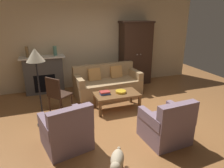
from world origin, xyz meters
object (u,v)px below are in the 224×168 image
at_px(book_stack, 105,93).
at_px(side_chair_wooden, 57,93).
at_px(armoire, 135,53).
at_px(couch, 107,84).
at_px(fruit_bowl, 121,92).
at_px(dog, 117,161).
at_px(floor_lamp, 36,60).
at_px(armchair_near_left, 67,132).
at_px(armchair_near_right, 166,126).
at_px(fireplace, 44,74).
at_px(mantel_vase_jade, 55,51).
at_px(coffee_table, 117,95).
at_px(mantel_vase_bronze, 27,52).

xyz_separation_m(book_stack, side_chair_wooden, (-1.11, 0.25, 0.05)).
xyz_separation_m(armoire, couch, (-1.21, -0.67, -0.72)).
bearing_deg(side_chair_wooden, fruit_bowl, -10.97).
height_order(book_stack, dog, book_stack).
height_order(armoire, floor_lamp, armoire).
bearing_deg(floor_lamp, dog, -62.20).
xyz_separation_m(armchair_near_left, armchair_near_right, (1.78, -0.42, 0.00)).
bearing_deg(armoire, fireplace, 178.49).
bearing_deg(side_chair_wooden, book_stack, -12.58).
bearing_deg(book_stack, dog, -102.82).
xyz_separation_m(mantel_vase_jade, side_chair_wooden, (-0.14, -1.47, -0.74)).
bearing_deg(dog, fireplace, 102.60).
bearing_deg(coffee_table, floor_lamp, -173.52).
bearing_deg(mantel_vase_jade, armchair_near_left, -92.32).
xyz_separation_m(fruit_bowl, armchair_near_right, (0.28, -1.59, -0.13)).
height_order(couch, armchair_near_left, armchair_near_left).
height_order(book_stack, mantel_vase_jade, mantel_vase_jade).
bearing_deg(couch, coffee_table, -95.08).
bearing_deg(couch, floor_lamp, -146.50).
bearing_deg(armchair_near_left, mantel_vase_jade, 87.68).
bearing_deg(mantel_vase_jade, coffee_table, -54.36).
height_order(book_stack, armchair_near_left, armchair_near_left).
relative_size(armchair_near_left, floor_lamp, 0.55).
height_order(armchair_near_left, armchair_near_right, same).
relative_size(fruit_bowl, dog, 0.50).
bearing_deg(fruit_bowl, mantel_vase_bronze, 140.46).
relative_size(armoire, side_chair_wooden, 2.29).
bearing_deg(side_chair_wooden, armchair_near_right, -46.36).
bearing_deg(fireplace, floor_lamp, -93.75).
bearing_deg(fireplace, armchair_near_left, -84.96).
xyz_separation_m(armoire, armchair_near_left, (-2.69, -2.88, -0.72)).
relative_size(fireplace, armchair_near_right, 1.43).
distance_m(couch, coffee_table, 1.04).
relative_size(mantel_vase_bronze, floor_lamp, 0.18).
distance_m(armoire, coffee_table, 2.25).
distance_m(couch, dog, 3.25).
bearing_deg(mantel_vase_jade, side_chair_wooden, -95.36).
xyz_separation_m(armchair_near_right, side_chair_wooden, (-1.80, 1.89, 0.20)).
bearing_deg(book_stack, armchair_near_right, -67.29).
xyz_separation_m(mantel_vase_bronze, armchair_near_left, (0.64, -2.94, -0.95)).
relative_size(armoire, armchair_near_right, 2.34).
distance_m(armoire, mantel_vase_bronze, 3.34).
height_order(mantel_vase_bronze, mantel_vase_jade, mantel_vase_bronze).
bearing_deg(floor_lamp, book_stack, 9.63).
xyz_separation_m(couch, mantel_vase_bronze, (-2.12, 0.73, 0.95)).
distance_m(book_stack, armchair_near_right, 1.78).
bearing_deg(armchair_near_right, mantel_vase_bronze, 125.79).
bearing_deg(fireplace, mantel_vase_bronze, -177.30).
xyz_separation_m(coffee_table, mantel_vase_jade, (-1.27, 1.77, 0.89)).
bearing_deg(armchair_near_right, armchair_near_left, 166.81).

